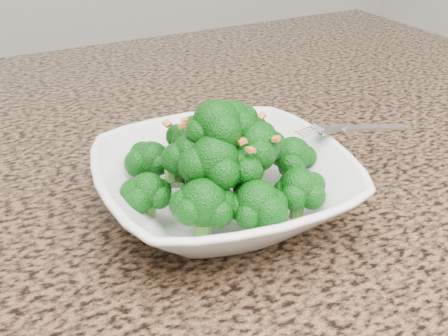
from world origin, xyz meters
TOP-DOWN VIEW (x-y plane):
  - granite_counter at (0.00, 0.30)m, footprint 1.64×1.04m
  - bowl at (0.13, 0.19)m, footprint 0.27×0.27m
  - broccoli_pile at (0.13, 0.19)m, footprint 0.22×0.22m
  - garlic_topping at (0.13, 0.19)m, footprint 0.13×0.13m
  - fork at (0.26, 0.18)m, footprint 0.16×0.03m

SIDE VIEW (x-z plane):
  - granite_counter at x=0.00m, z-range 0.87..0.90m
  - bowl at x=0.13m, z-range 0.90..0.96m
  - fork at x=0.26m, z-range 0.96..0.97m
  - broccoli_pile at x=0.13m, z-range 0.96..1.04m
  - garlic_topping at x=0.13m, z-range 1.04..1.04m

